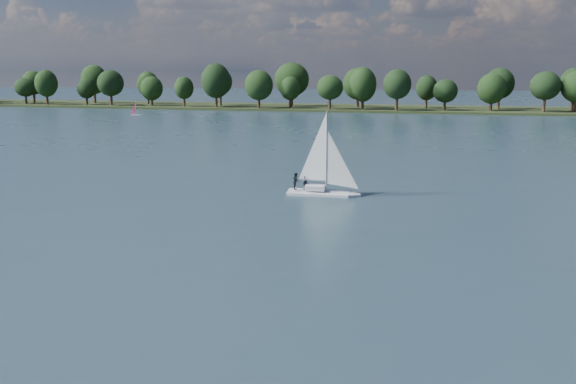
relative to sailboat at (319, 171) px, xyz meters
The scene contains 5 objects.
ground 47.38m from the sailboat, 78.38° to the left, with size 700.00×700.00×0.00m, color #233342.
far_shore 158.64m from the sailboat, 86.56° to the left, with size 660.00×40.00×1.50m, color black.
sailboat is the anchor object (origin of this frame).
dinghy_pink 135.45m from the sailboat, 126.42° to the left, with size 3.10×1.95×4.62m.
treeline 155.03m from the sailboat, 90.94° to the left, with size 562.79×74.23×18.51m.
Camera 1 is at (4.95, -13.48, 13.38)m, focal length 40.00 mm.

